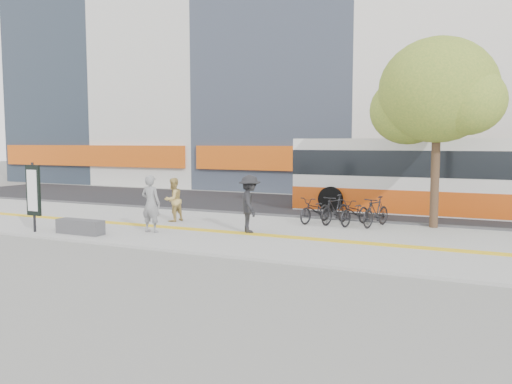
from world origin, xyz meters
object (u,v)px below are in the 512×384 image
at_px(signboard, 33,191).
at_px(seated_woman, 151,204).
at_px(street_tree, 437,93).
at_px(pedestrian_dark, 250,204).
at_px(bench, 80,227).
at_px(pedestrian_tan, 173,200).
at_px(bus, 435,178).

bearing_deg(signboard, seated_woman, 23.70).
relative_size(street_tree, pedestrian_dark, 3.48).
bearing_deg(bench, signboard, -169.19).
relative_size(bench, pedestrian_tan, 1.02).
xyz_separation_m(bench, signboard, (-1.60, -0.31, 1.06)).
distance_m(signboard, pedestrian_tan, 4.64).
distance_m(bench, seated_woman, 2.26).
bearing_deg(pedestrian_tan, bus, 140.35).
height_order(street_tree, seated_woman, street_tree).
distance_m(street_tree, pedestrian_dark, 7.18).
height_order(street_tree, pedestrian_dark, street_tree).
xyz_separation_m(bus, pedestrian_dark, (-4.76, -7.27, -0.48)).
relative_size(bus, seated_woman, 6.22).
height_order(pedestrian_tan, pedestrian_dark, pedestrian_dark).
height_order(signboard, seated_woman, signboard).
bearing_deg(pedestrian_tan, street_tree, 119.93).
height_order(bus, seated_woman, bus).
xyz_separation_m(bus, seated_woman, (-7.62, -8.51, -0.48)).
height_order(signboard, bus, bus).
distance_m(street_tree, bus, 4.79).
distance_m(seated_woman, pedestrian_tan, 2.29).
height_order(bench, street_tree, street_tree).
height_order(bench, pedestrian_dark, pedestrian_dark).
height_order(street_tree, pedestrian_tan, street_tree).
xyz_separation_m(bench, pedestrian_dark, (4.65, 2.43, 0.68)).
bearing_deg(seated_woman, pedestrian_tan, -75.05).
relative_size(bench, bus, 0.14).
xyz_separation_m(bench, street_tree, (9.78, 6.02, 4.21)).
relative_size(street_tree, seated_woman, 3.48).
relative_size(street_tree, pedestrian_tan, 4.04).
relative_size(pedestrian_tan, pedestrian_dark, 0.86).
distance_m(bench, pedestrian_tan, 3.62).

